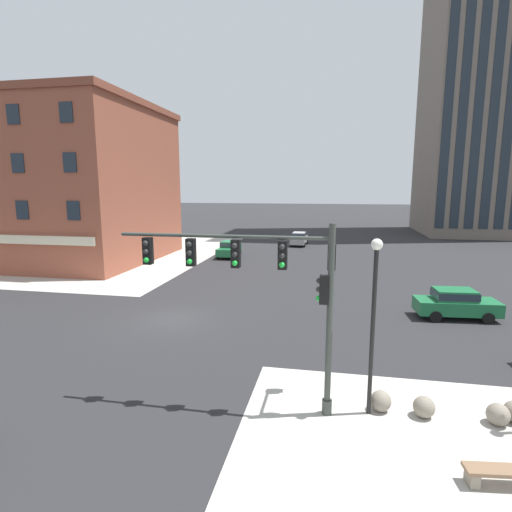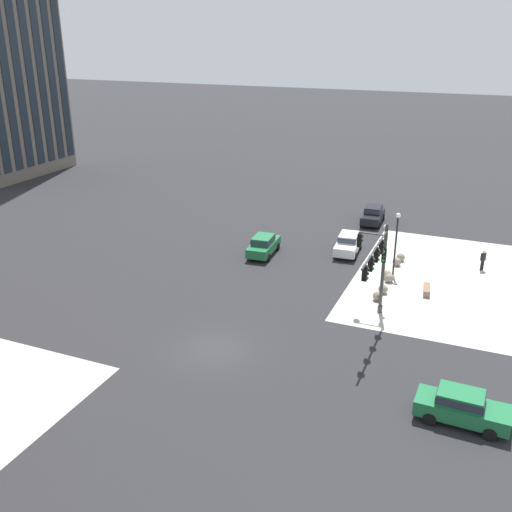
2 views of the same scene
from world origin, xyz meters
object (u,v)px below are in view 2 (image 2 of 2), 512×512
(bollard_sphere_curb_c, at_px, (389,278))
(bollard_sphere_curb_d, at_px, (387,275))
(pedestrian_at_curb, at_px, (483,259))
(car_parked_curb, at_px, (462,406))
(car_main_mid, at_px, (348,243))
(traffic_signal_main, at_px, (377,261))
(bollard_sphere_curb_e, at_px, (397,262))
(street_lamp_mid_sidewalk, at_px, (396,236))
(car_cross_westbound, at_px, (373,214))
(bollard_sphere_curb_b, at_px, (383,289))
(bollard_sphere_curb_a, at_px, (378,296))
(street_lamp_corner_near, at_px, (384,255))
(car_cross_eastbound, at_px, (263,244))
(bench_near_signal, at_px, (427,289))
(bollard_sphere_curb_f, at_px, (401,257))

(bollard_sphere_curb_c, xyz_separation_m, bollard_sphere_curb_d, (0.59, 0.27, 0.00))
(bollard_sphere_curb_d, xyz_separation_m, pedestrian_at_curb, (4.52, -6.59, 0.65))
(car_parked_curb, relative_size, car_main_mid, 0.98)
(traffic_signal_main, xyz_separation_m, bollard_sphere_curb_d, (7.62, 0.49, -4.00))
(bollard_sphere_curb_e, height_order, car_main_mid, car_main_mid)
(traffic_signal_main, bearing_deg, street_lamp_mid_sidewalk, 1.44)
(bollard_sphere_curb_e, distance_m, car_parked_curb, 20.05)
(street_lamp_mid_sidewalk, xyz_separation_m, car_parked_curb, (-17.13, -6.35, -2.24))
(traffic_signal_main, relative_size, car_parked_curb, 1.59)
(traffic_signal_main, distance_m, bollard_sphere_curb_c, 8.09)
(car_cross_westbound, xyz_separation_m, car_main_mid, (-8.93, 0.18, 0.00))
(bollard_sphere_curb_b, relative_size, car_main_mid, 0.15)
(bollard_sphere_curb_a, xyz_separation_m, street_lamp_corner_near, (-0.40, -0.24, 3.25))
(car_cross_eastbound, height_order, car_parked_curb, same)
(street_lamp_corner_near, bearing_deg, bollard_sphere_curb_e, 1.12)
(bench_near_signal, bearing_deg, street_lamp_mid_sidewalk, 47.90)
(car_parked_curb, bearing_deg, bollard_sphere_curb_d, 22.39)
(pedestrian_at_curb, relative_size, car_parked_curb, 0.39)
(car_main_mid, bearing_deg, bench_near_signal, -128.48)
(car_parked_curb, bearing_deg, bollard_sphere_curb_b, 25.60)
(bollard_sphere_curb_a, relative_size, bollard_sphere_curb_c, 1.00)
(bench_near_signal, height_order, car_main_mid, car_main_mid)
(bollard_sphere_curb_a, relative_size, bollard_sphere_curb_f, 1.00)
(bollard_sphere_curb_a, distance_m, bollard_sphere_curb_e, 7.02)
(bollard_sphere_curb_e, distance_m, street_lamp_corner_near, 8.10)
(car_cross_westbound, bearing_deg, bollard_sphere_curb_b, -165.23)
(bollard_sphere_curb_b, xyz_separation_m, street_lamp_corner_near, (-1.73, -0.12, 3.25))
(bollard_sphere_curb_a, relative_size, car_main_mid, 0.15)
(car_main_mid, bearing_deg, bollard_sphere_curb_f, -92.71)
(bench_near_signal, bearing_deg, bollard_sphere_curb_c, 71.92)
(car_cross_eastbound, bearing_deg, bollard_sphere_curb_f, -74.82)
(bollard_sphere_curb_e, bearing_deg, car_parked_curb, -161.38)
(street_lamp_mid_sidewalk, distance_m, car_cross_westbound, 13.04)
(bollard_sphere_curb_f, distance_m, street_lamp_corner_near, 9.14)
(traffic_signal_main, distance_m, pedestrian_at_curb, 13.99)
(street_lamp_corner_near, distance_m, car_parked_curb, 13.43)
(bollard_sphere_curb_c, bearing_deg, car_main_mid, 42.31)
(bollard_sphere_curb_b, bearing_deg, car_cross_eastbound, 70.54)
(bollard_sphere_curb_c, xyz_separation_m, street_lamp_mid_sidewalk, (1.66, 0.00, 2.81))
(bollard_sphere_curb_f, height_order, street_lamp_corner_near, street_lamp_corner_near)
(car_cross_westbound, bearing_deg, bollard_sphere_curb_a, -166.69)
(bollard_sphere_curb_d, relative_size, car_cross_eastbound, 0.15)
(street_lamp_corner_near, xyz_separation_m, car_main_mid, (8.75, 4.51, -2.67))
(car_main_mid, bearing_deg, street_lamp_corner_near, -152.73)
(bollard_sphere_curb_e, bearing_deg, street_lamp_mid_sidewalk, -178.49)
(car_cross_westbound, bearing_deg, pedestrian_at_curb, -129.43)
(bollard_sphere_curb_e, relative_size, street_lamp_corner_near, 0.12)
(street_lamp_corner_near, distance_m, car_main_mid, 10.20)
(car_cross_eastbound, distance_m, car_main_mid, 7.22)
(bollard_sphere_curb_b, height_order, bollard_sphere_curb_d, same)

